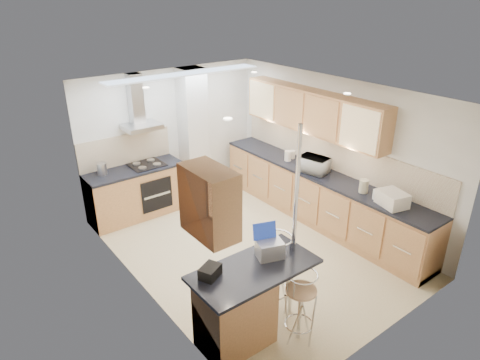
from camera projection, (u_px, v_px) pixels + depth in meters
ground at (251, 248)px, 6.83m from camera, size 4.80×4.80×0.00m
room_shell at (253, 146)px, 6.65m from camera, size 3.64×4.84×2.51m
right_counter at (318, 197)px, 7.48m from camera, size 0.63×4.40×0.92m
back_counter at (136, 192)px, 7.64m from camera, size 1.70×0.63×0.92m
peninsula at (254, 301)px, 4.97m from camera, size 1.47×0.72×0.94m
microwave at (314, 165)px, 7.24m from camera, size 0.43×0.55×0.27m
laptop at (270, 249)px, 4.93m from camera, size 0.35×0.31×0.20m
bag at (210, 272)px, 4.60m from camera, size 0.29×0.26×0.13m
bar_stool_near at (300, 307)px, 4.90m from camera, size 0.48×0.48×0.92m
bar_stool_end at (275, 272)px, 5.39m from camera, size 0.55×0.55×1.05m
jar_a at (288, 156)px, 7.75m from camera, size 0.12×0.12×0.18m
jar_b at (292, 154)px, 7.87m from camera, size 0.11×0.11×0.14m
jar_c at (364, 186)px, 6.54m from camera, size 0.16×0.16×0.21m
jar_d at (376, 194)px, 6.35m from camera, size 0.12×0.12×0.15m
bread_bin at (392, 199)px, 6.14m from camera, size 0.41×0.47×0.21m
kettle at (102, 169)px, 7.18m from camera, size 0.16×0.16×0.20m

